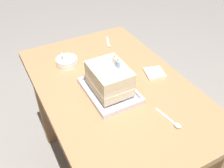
% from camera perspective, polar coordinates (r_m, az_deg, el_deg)
% --- Properties ---
extents(dining_table, '(1.05, 0.68, 0.75)m').
position_cam_1_polar(dining_table, '(1.29, 0.50, -4.66)').
color(dining_table, '#9E754C').
rests_on(dining_table, ground_plane).
extents(foil_tray, '(0.28, 0.21, 0.02)m').
position_cam_1_polar(foil_tray, '(1.17, -0.55, -1.59)').
color(foil_tray, silver).
rests_on(foil_tray, dining_table).
extents(birthday_cake, '(0.20, 0.15, 0.16)m').
position_cam_1_polar(birthday_cake, '(1.12, -0.56, 1.30)').
color(birthday_cake, beige).
rests_on(birthday_cake, foil_tray).
extents(bowl_stack, '(0.11, 0.11, 0.08)m').
position_cam_1_polar(bowl_stack, '(1.36, -10.11, 4.95)').
color(bowl_stack, white).
rests_on(bowl_stack, dining_table).
extents(serving_spoon_near_tray, '(0.14, 0.04, 0.01)m').
position_cam_1_polar(serving_spoon_near_tray, '(1.06, 13.81, -8.50)').
color(serving_spoon_near_tray, silver).
rests_on(serving_spoon_near_tray, dining_table).
extents(serving_spoon_by_bowls, '(0.12, 0.06, 0.01)m').
position_cam_1_polar(serving_spoon_by_bowls, '(1.52, -0.78, 8.95)').
color(serving_spoon_by_bowls, silver).
rests_on(serving_spoon_by_bowls, dining_table).
extents(napkin_pile, '(0.11, 0.11, 0.01)m').
position_cam_1_polar(napkin_pile, '(1.30, 9.51, 2.44)').
color(napkin_pile, silver).
rests_on(napkin_pile, dining_table).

